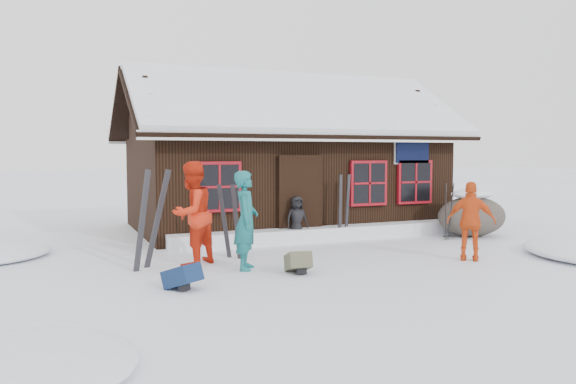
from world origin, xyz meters
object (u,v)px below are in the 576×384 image
at_px(skier_orange_right, 471,221).
at_px(backpack_blue, 182,280).
at_px(boulder, 472,215).
at_px(skier_crouched, 297,219).
at_px(ski_pair_left, 150,220).
at_px(backpack_olive, 298,265).
at_px(skier_teal, 246,220).
at_px(ski_poles, 448,212).
at_px(skier_orange_left, 192,213).

bearing_deg(skier_orange_right, backpack_blue, 42.02).
distance_m(skier_orange_right, boulder, 3.45).
distance_m(skier_crouched, ski_pair_left, 4.00).
xyz_separation_m(skier_orange_right, backpack_olive, (-3.58, 0.27, -0.64)).
height_order(skier_orange_right, skier_crouched, skier_orange_right).
relative_size(skier_teal, skier_orange_right, 1.15).
xyz_separation_m(ski_pair_left, ski_poles, (7.22, 0.58, -0.22)).
relative_size(skier_crouched, ski_pair_left, 0.59).
xyz_separation_m(skier_orange_right, ski_poles, (1.33, 2.33, -0.11)).
xyz_separation_m(boulder, backpack_blue, (-7.98, -2.68, -0.40)).
bearing_deg(backpack_blue, skier_orange_left, 38.91).
bearing_deg(backpack_olive, boulder, 31.01).
relative_size(ski_pair_left, backpack_olive, 3.60).
height_order(ski_pair_left, backpack_olive, ski_pair_left).
xyz_separation_m(skier_teal, skier_orange_left, (-0.81, 0.76, 0.08)).
relative_size(skier_crouched, ski_poles, 0.78).
distance_m(skier_teal, skier_orange_left, 1.11).
bearing_deg(ski_poles, backpack_olive, -157.22).
height_order(skier_teal, skier_orange_right, skier_teal).
bearing_deg(skier_crouched, backpack_olive, -115.72).
xyz_separation_m(skier_orange_left, backpack_blue, (-0.58, -1.80, -0.84)).
bearing_deg(skier_orange_right, skier_orange_left, 22.70).
bearing_deg(boulder, skier_orange_left, -173.20).
xyz_separation_m(skier_orange_right, backpack_blue, (-5.71, -0.10, -0.64)).
distance_m(backpack_blue, backpack_olive, 2.16).
bearing_deg(skier_orange_left, ski_pair_left, -41.10).
bearing_deg(skier_crouched, ski_pair_left, -158.48).
bearing_deg(ski_poles, skier_orange_left, -174.39).
distance_m(skier_crouched, backpack_olive, 3.39).
relative_size(skier_teal, boulder, 0.98).
xyz_separation_m(ski_pair_left, backpack_olive, (2.31, -1.48, -0.76)).
height_order(skier_orange_left, ski_pair_left, skier_orange_left).
distance_m(skier_orange_left, skier_crouched, 3.35).
bearing_deg(boulder, ski_poles, -165.26).
height_order(skier_teal, boulder, skier_teal).
bearing_deg(skier_crouched, ski_poles, -18.27).
bearing_deg(backpack_blue, boulder, -14.53).
xyz_separation_m(skier_orange_left, boulder, (7.40, 0.88, -0.44)).
relative_size(ski_poles, backpack_olive, 2.74).
xyz_separation_m(skier_crouched, ski_poles, (3.57, -1.03, 0.12)).
relative_size(boulder, backpack_olive, 3.53).
bearing_deg(skier_orange_left, ski_poles, 148.30).
relative_size(ski_poles, backpack_blue, 2.74).
relative_size(skier_orange_left, boulder, 1.07).
height_order(skier_orange_left, backpack_olive, skier_orange_left).
relative_size(skier_crouched, backpack_olive, 2.13).
height_order(skier_orange_left, boulder, skier_orange_left).
bearing_deg(skier_crouched, skier_orange_right, -58.51).
height_order(ski_poles, backpack_olive, ski_poles).
distance_m(boulder, ski_poles, 0.98).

